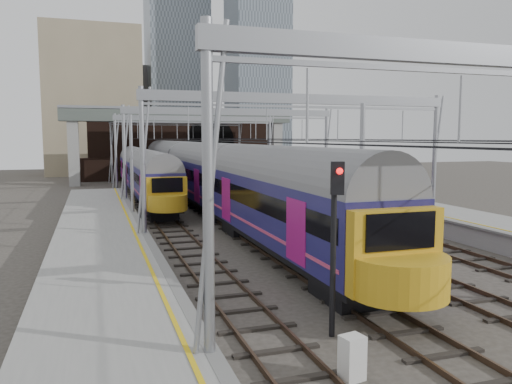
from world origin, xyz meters
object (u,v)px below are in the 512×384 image
object	(u,v)px
signal_near_centre	(397,198)
relay_cabinet	(352,358)
signal_near_left	(335,228)
train_second	(144,173)
train_main	(184,168)

from	to	relation	value
signal_near_centre	relay_cabinet	size ratio (longest dim) A/B	4.65
signal_near_left	relay_cabinet	distance (m)	3.60
train_second	signal_near_centre	xyz separation A→B (m)	(7.66, -28.98, 0.70)
train_main	relay_cabinet	bearing A→B (deg)	-94.24
relay_cabinet	train_main	bearing A→B (deg)	74.77
train_second	signal_near_centre	distance (m)	29.99
train_main	signal_near_left	bearing A→B (deg)	-93.39
train_main	relay_cabinet	size ratio (longest dim) A/B	68.24
train_main	train_second	xyz separation A→B (m)	(-4.00, -1.39, -0.29)
signal_near_left	signal_near_centre	distance (m)	8.07
signal_near_centre	relay_cabinet	distance (m)	10.63
signal_near_centre	relay_cabinet	bearing A→B (deg)	-126.46
train_main	relay_cabinet	world-z (taller)	train_main
signal_near_centre	relay_cabinet	world-z (taller)	signal_near_centre
signal_near_left	train_main	bearing A→B (deg)	102.49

